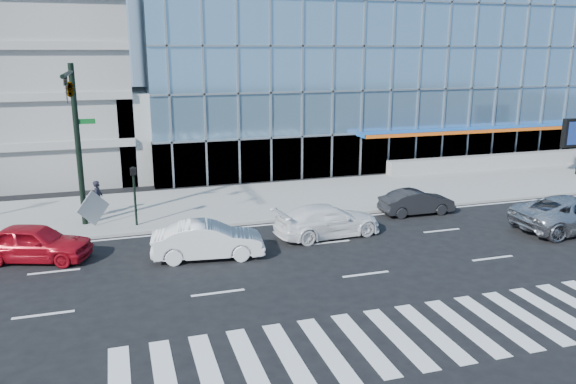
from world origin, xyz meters
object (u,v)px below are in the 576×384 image
Objects in this scene: red_sedan at (34,243)px; white_suv at (328,221)px; traffic_signal at (73,108)px; ped_signal_post at (134,187)px; pedestrian at (98,198)px; dark_sedan at (417,202)px; silver_suv at (574,214)px; tilted_panel at (93,208)px; white_sedan at (208,240)px.

white_suv is at bearing -73.69° from red_sedan.
ped_signal_post is at bearing 8.52° from traffic_signal.
pedestrian is (-10.59, 6.42, 0.33)m from white_suv.
silver_suv is at bearing -128.40° from dark_sedan.
ped_signal_post reaches higher than dark_sedan.
tilted_panel is (-10.80, 4.55, 0.30)m from white_suv.
ped_signal_post is at bearing -129.07° from pedestrian.
traffic_signal reaches higher than white_sedan.
tilted_panel is (-0.22, -1.87, -0.03)m from pedestrian.
silver_suv reaches higher than dark_sedan.
ped_signal_post is 2.31× the size of tilted_panel.
red_sedan is at bearing 82.92° from white_sedan.
pedestrian is at bearing 76.40° from traffic_signal.
silver_suv is (20.77, -6.79, -1.28)m from ped_signal_post.
ped_signal_post is 9.73m from white_suv.
ped_signal_post reaches higher than pedestrian.
pedestrian is at bearing 75.71° from dark_sedan.
white_sedan is (2.77, -5.21, -1.35)m from ped_signal_post.
tilted_panel is (-2.03, 0.57, -1.07)m from ped_signal_post.
silver_suv is at bearing -78.77° from red_sedan.
silver_suv is 3.28× the size of pedestrian.
ped_signal_post is 0.48× the size of silver_suv.
silver_suv is 24.40m from pedestrian.
ped_signal_post is at bearing 83.04° from dark_sedan.
traffic_signal is 8.95m from white_sedan.
white_sedan is 1.02× the size of red_sedan.
silver_suv is 1.32× the size of red_sedan.
traffic_signal is 1.70× the size of red_sedan.
white_suv is 1.12× the size of red_sedan.
dark_sedan is (12.00, 3.26, -0.12)m from white_sedan.
dark_sedan is at bearing -5.19° from traffic_signal.
tilted_panel is (0.47, 0.95, -5.10)m from traffic_signal.
dark_sedan is (17.27, -1.57, -5.49)m from traffic_signal.
silver_suv is at bearing -15.41° from traffic_signal.
silver_suv is 1.29× the size of white_sedan.
pedestrian is (-16.59, 4.39, 0.42)m from dark_sedan.
white_sedan is 3.68× the size of tilted_panel.
silver_suv is at bearing -51.23° from tilted_panel.
silver_suv reaches higher than red_sedan.
red_sedan is at bearing -153.79° from tilted_panel.
traffic_signal is 4.75m from ped_signal_post.
silver_suv is at bearing -87.49° from white_sedan.
silver_suv is at bearing -18.10° from ped_signal_post.
red_sedan reaches higher than white_sedan.
silver_suv is 1.17× the size of white_suv.
ped_signal_post is 0.63× the size of white_sedan.
pedestrian is 1.45× the size of tilted_panel.
red_sedan is at bearing -121.72° from traffic_signal.
pedestrian is at bearing 126.59° from ped_signal_post.
white_sedan is (5.27, -4.83, -5.38)m from traffic_signal.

